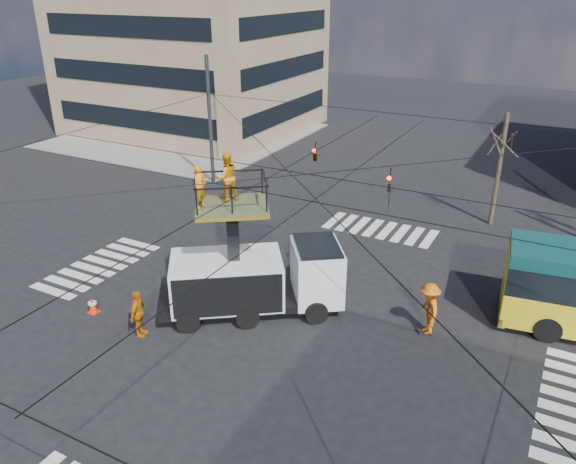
{
  "coord_description": "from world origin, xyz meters",
  "views": [
    {
      "loc": [
        8.37,
        -16.13,
        11.92
      ],
      "look_at": [
        -0.96,
        1.48,
        3.01
      ],
      "focal_mm": 35.0,
      "sensor_mm": 36.0,
      "label": 1
    }
  ],
  "objects_px": {
    "worker_ground": "(138,314)",
    "flagger": "(429,309)",
    "traffic_cone": "(93,305)",
    "utility_truck": "(255,264)"
  },
  "relations": [
    {
      "from": "utility_truck",
      "to": "flagger",
      "type": "relative_size",
      "value": 3.47
    },
    {
      "from": "traffic_cone",
      "to": "worker_ground",
      "type": "height_order",
      "value": "worker_ground"
    },
    {
      "from": "traffic_cone",
      "to": "utility_truck",
      "type": "bearing_deg",
      "value": 29.34
    },
    {
      "from": "utility_truck",
      "to": "traffic_cone",
      "type": "height_order",
      "value": "utility_truck"
    },
    {
      "from": "worker_ground",
      "to": "flagger",
      "type": "height_order",
      "value": "flagger"
    },
    {
      "from": "flagger",
      "to": "traffic_cone",
      "type": "bearing_deg",
      "value": -98.8
    },
    {
      "from": "utility_truck",
      "to": "worker_ground",
      "type": "xyz_separation_m",
      "value": [
        -2.88,
        -3.48,
        -1.15
      ]
    },
    {
      "from": "worker_ground",
      "to": "flagger",
      "type": "distance_m",
      "value": 10.58
    },
    {
      "from": "traffic_cone",
      "to": "worker_ground",
      "type": "bearing_deg",
      "value": -7.02
    },
    {
      "from": "utility_truck",
      "to": "worker_ground",
      "type": "height_order",
      "value": "utility_truck"
    }
  ]
}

